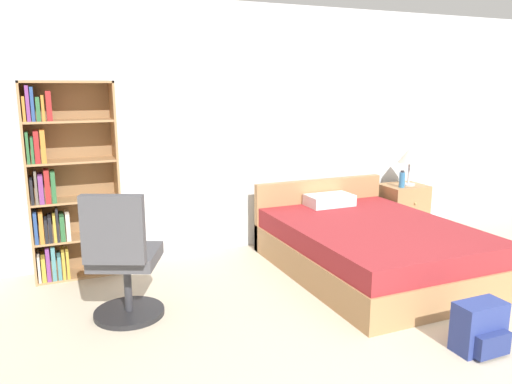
{
  "coord_description": "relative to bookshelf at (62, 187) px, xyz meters",
  "views": [
    {
      "loc": [
        -2.11,
        -1.76,
        1.77
      ],
      "look_at": [
        -0.51,
        1.98,
        0.89
      ],
      "focal_mm": 35.0,
      "sensor_mm": 36.0,
      "label": 1
    }
  ],
  "objects": [
    {
      "name": "office_chair",
      "position": [
        0.35,
        -1.14,
        -0.39
      ],
      "size": [
        0.65,
        0.7,
        1.03
      ],
      "color": "#232326",
      "rests_on": "ground_plane"
    },
    {
      "name": "table_lamp",
      "position": [
        3.82,
        -0.16,
        0.09
      ],
      "size": [
        0.28,
        0.28,
        0.45
      ],
      "color": "#B2B2B7",
      "rests_on": "nightstand"
    },
    {
      "name": "water_bottle",
      "position": [
        3.67,
        -0.24,
        -0.17
      ],
      "size": [
        0.07,
        0.07,
        0.2
      ],
      "color": "teal",
      "rests_on": "nightstand"
    },
    {
      "name": "wall_back",
      "position": [
        1.99,
        0.21,
        0.44
      ],
      "size": [
        9.0,
        0.06,
        2.6
      ],
      "color": "silver",
      "rests_on": "ground_plane"
    },
    {
      "name": "backpack_blue",
      "position": [
        2.48,
        -2.54,
        -0.7
      ],
      "size": [
        0.35,
        0.25,
        0.35
      ],
      "color": "navy",
      "rests_on": "ground_plane"
    },
    {
      "name": "bookshelf",
      "position": [
        0.0,
        0.0,
        0.0
      ],
      "size": [
        0.79,
        0.32,
        1.8
      ],
      "color": "#AD7F51",
      "rests_on": "ground_plane"
    },
    {
      "name": "bed",
      "position": [
        2.68,
        -0.99,
        -0.61
      ],
      "size": [
        1.56,
        2.1,
        0.74
      ],
      "color": "#AD7F51",
      "rests_on": "ground_plane"
    },
    {
      "name": "nightstand",
      "position": [
        3.78,
        -0.13,
        -0.56
      ],
      "size": [
        0.5,
        0.44,
        0.6
      ],
      "color": "#AD7F51",
      "rests_on": "ground_plane"
    }
  ]
}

